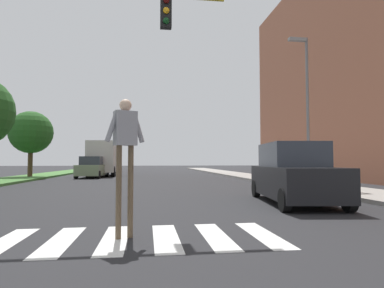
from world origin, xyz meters
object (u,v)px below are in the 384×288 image
at_px(pedestrian_performer, 125,145).
at_px(sedan_midblock, 93,168).
at_px(tree_distant, 31,132).
at_px(sedan_distant, 112,166).
at_px(suv_crossing, 294,174).
at_px(street_lamp_right, 306,97).
at_px(truck_box_delivery, 104,158).

distance_m(pedestrian_performer, sedan_midblock, 21.99).
xyz_separation_m(tree_distant, sedan_distant, (4.69, 15.47, -2.86)).
bearing_deg(sedan_distant, suv_crossing, -74.08).
distance_m(street_lamp_right, truck_box_delivery, 19.69).
height_order(suv_crossing, truck_box_delivery, truck_box_delivery).
relative_size(street_lamp_right, suv_crossing, 1.56).
height_order(suv_crossing, sedan_midblock, suv_crossing).
xyz_separation_m(sedan_midblock, truck_box_delivery, (0.49, 3.13, 0.83)).
bearing_deg(sedan_distant, tree_distant, -106.88).
xyz_separation_m(pedestrian_performer, sedan_midblock, (-4.06, 21.60, -0.86)).
xyz_separation_m(pedestrian_performer, suv_crossing, (5.17, 4.17, -0.73)).
bearing_deg(sedan_distant, street_lamp_right, -65.61).
relative_size(tree_distant, suv_crossing, 1.08).
bearing_deg(sedan_distant, pedestrian_performer, -83.57).
xyz_separation_m(street_lamp_right, truck_box_delivery, (-11.89, 15.41, -2.96)).
bearing_deg(suv_crossing, sedan_distant, 105.92).
distance_m(tree_distant, pedestrian_performer, 23.20).
relative_size(pedestrian_performer, truck_box_delivery, 0.40).
height_order(sedan_midblock, truck_box_delivery, truck_box_delivery).
distance_m(tree_distant, street_lamp_right, 20.99).
bearing_deg(truck_box_delivery, tree_distant, -147.44).
bearing_deg(suv_crossing, pedestrian_performer, -141.10).
xyz_separation_m(pedestrian_performer, sedan_distant, (-4.15, 36.82, -0.87)).
distance_m(street_lamp_right, sedan_distant, 30.44).
relative_size(pedestrian_performer, suv_crossing, 0.52).
distance_m(sedan_midblock, truck_box_delivery, 3.27).
bearing_deg(sedan_midblock, sedan_distant, 90.33).
xyz_separation_m(tree_distant, truck_box_delivery, (5.27, 3.37, -2.02)).
height_order(tree_distant, truck_box_delivery, tree_distant).
height_order(tree_distant, street_lamp_right, street_lamp_right).
bearing_deg(sedan_midblock, suv_crossing, -62.10).
bearing_deg(truck_box_delivery, pedestrian_performer, -81.78).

